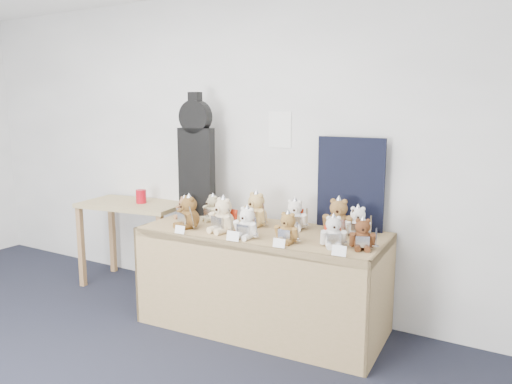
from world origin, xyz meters
The scene contains 22 objects.
room_shell centered at (0.71, 2.49, 1.53)m, with size 6.00×6.00×6.00m.
display_table centered at (0.81, 1.95, 0.62)m, with size 1.93×0.90×0.78m.
side_table centered at (-0.73, 2.22, 0.69)m, with size 1.05×0.68×0.82m.
guitar_case centered at (0.02, 2.24, 1.30)m, with size 0.33×0.12×1.06m.
navy_board centered at (1.36, 2.42, 1.14)m, with size 0.54×0.02×0.71m, color black.
red_cup centered at (-0.64, 2.24, 0.88)m, with size 0.10×0.10×0.13m, color #B10B1A.
teddy_front_far_left centered at (0.26, 1.81, 0.90)m, with size 0.23×0.23×0.29m.
teddy_front_left centered at (0.57, 1.84, 0.90)m, with size 0.25×0.22×0.30m.
teddy_front_centre centered at (0.82, 1.79, 0.89)m, with size 0.21×0.17×0.26m.
teddy_front_right centered at (1.13, 1.83, 0.88)m, with size 0.20×0.16×0.25m.
teddy_front_far_right centered at (1.44, 1.89, 0.88)m, with size 0.20×0.20×0.25m.
teddy_front_end centered at (1.63, 1.94, 0.88)m, with size 0.20×0.19×0.24m.
teddy_back_left centered at (0.28, 2.11, 0.88)m, with size 0.20×0.19×0.25m.
teddy_back_centre_left centered at (0.69, 2.14, 0.91)m, with size 0.25×0.22×0.31m.
teddy_back_centre_right centered at (1.00, 2.20, 0.89)m, with size 0.22×0.21×0.27m.
teddy_back_right centered at (1.35, 2.22, 0.91)m, with size 0.26×0.23×0.31m.
teddy_back_end centered at (1.49, 2.24, 0.89)m, with size 0.21×0.20×0.25m.
teddy_back_far_left centered at (0.03, 2.05, 0.87)m, with size 0.17×0.16×0.21m.
entry_card_a centered at (0.33, 1.62, 0.82)m, with size 0.09×0.00×0.06m, color white.
entry_card_b centered at (0.78, 1.65, 0.82)m, with size 0.10×0.00×0.07m, color white.
entry_card_c centered at (1.14, 1.68, 0.82)m, with size 0.09×0.00×0.06m, color white.
entry_card_d centered at (1.56, 1.70, 0.82)m, with size 0.10×0.00×0.07m, color white.
Camera 1 is at (2.66, -1.21, 1.74)m, focal length 35.00 mm.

